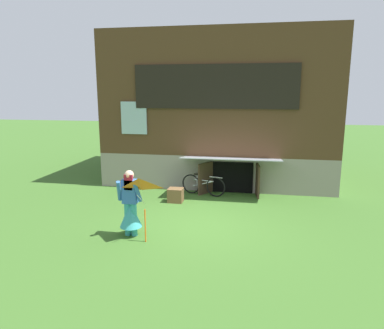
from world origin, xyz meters
TOP-DOWN VIEW (x-y plane):
  - ground_plane at (0.00, 0.00)m, footprint 60.00×60.00m
  - log_house at (-0.00, 5.78)m, footprint 8.13×6.68m
  - person at (-1.48, -1.09)m, footprint 0.61×0.52m
  - kite at (-1.08, -1.59)m, footprint 0.80×0.85m
  - bicycle_silver at (-0.29, 2.51)m, footprint 1.50×0.47m
  - wooden_crate at (-1.02, 1.63)m, footprint 0.45×0.38m

SIDE VIEW (x-z plane):
  - ground_plane at x=0.00m, z-range 0.00..0.00m
  - wooden_crate at x=-1.02m, z-range 0.00..0.43m
  - bicycle_silver at x=-0.29m, z-range -0.01..0.70m
  - person at x=-1.48m, z-range -0.13..1.46m
  - kite at x=-1.08m, z-range 0.48..1.90m
  - log_house at x=0.00m, z-range 0.00..5.40m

